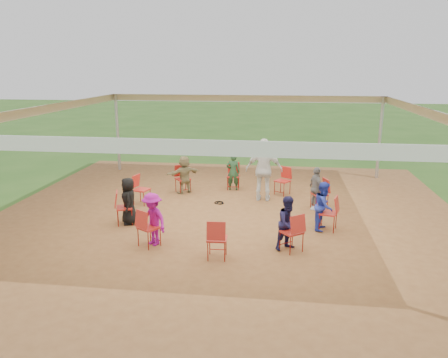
# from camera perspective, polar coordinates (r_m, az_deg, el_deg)

# --- Properties ---
(ground) EXTENTS (80.00, 80.00, 0.00)m
(ground) POSITION_cam_1_polar(r_m,az_deg,el_deg) (12.21, 0.38, -4.85)
(ground) COLOR #2B5319
(ground) RESTS_ON ground
(dirt_patch) EXTENTS (13.00, 13.00, 0.00)m
(dirt_patch) POSITION_cam_1_polar(r_m,az_deg,el_deg) (12.20, 0.38, -4.83)
(dirt_patch) COLOR brown
(dirt_patch) RESTS_ON ground
(tent) EXTENTS (10.33, 10.33, 3.00)m
(tent) POSITION_cam_1_polar(r_m,az_deg,el_deg) (11.64, 0.40, 6.23)
(tent) COLOR #B2B2B7
(tent) RESTS_ON ground
(chair_0) EXTENTS (0.53, 0.52, 0.90)m
(chair_0) POSITION_cam_1_polar(r_m,az_deg,el_deg) (11.36, 13.46, -4.38)
(chair_0) COLOR red
(chair_0) RESTS_ON ground
(chair_1) EXTENTS (0.56, 0.55, 0.90)m
(chair_1) POSITION_cam_1_polar(r_m,az_deg,el_deg) (12.97, 12.37, -1.94)
(chair_1) COLOR red
(chair_1) RESTS_ON ground
(chair_2) EXTENTS (0.59, 0.60, 0.90)m
(chair_2) POSITION_cam_1_polar(r_m,az_deg,el_deg) (14.21, 7.65, -0.28)
(chair_2) COLOR red
(chair_2) RESTS_ON ground
(chair_3) EXTENTS (0.44, 0.46, 0.90)m
(chair_3) POSITION_cam_1_polar(r_m,az_deg,el_deg) (14.72, 1.22, 0.37)
(chair_3) COLOR red
(chair_3) RESTS_ON ground
(chair_4) EXTENTS (0.60, 0.61, 0.90)m
(chair_4) POSITION_cam_1_polar(r_m,az_deg,el_deg) (14.41, -5.39, -0.01)
(chair_4) COLOR red
(chair_4) RESTS_ON ground
(chair_5) EXTENTS (0.53, 0.52, 0.90)m
(chair_5) POSITION_cam_1_polar(r_m,az_deg,el_deg) (13.32, -10.70, -1.41)
(chair_5) COLOR red
(chair_5) RESTS_ON ground
(chair_6) EXTENTS (0.56, 0.55, 0.90)m
(chair_6) POSITION_cam_1_polar(r_m,az_deg,el_deg) (11.76, -12.88, -3.69)
(chair_6) COLOR red
(chair_6) RESTS_ON ground
(chair_7) EXTENTS (0.59, 0.60, 0.90)m
(chair_7) POSITION_cam_1_polar(r_m,az_deg,el_deg) (10.23, -9.79, -6.31)
(chair_7) COLOR red
(chair_7) RESTS_ON ground
(chair_8) EXTENTS (0.44, 0.46, 0.90)m
(chair_8) POSITION_cam_1_polar(r_m,az_deg,el_deg) (9.47, -0.92, -7.83)
(chair_8) COLOR red
(chair_8) RESTS_ON ground
(chair_9) EXTENTS (0.60, 0.61, 0.90)m
(chair_9) POSITION_cam_1_polar(r_m,az_deg,el_deg) (9.95, 8.84, -6.88)
(chair_9) COLOR red
(chair_9) RESTS_ON ground
(person_seated_0) EXTENTS (0.50, 0.68, 1.25)m
(person_seated_0) POSITION_cam_1_polar(r_m,az_deg,el_deg) (11.32, 12.91, -3.45)
(person_seated_0) COLOR #2435AB
(person_seated_0) RESTS_ON ground
(person_seated_1) EXTENTS (0.61, 0.82, 1.25)m
(person_seated_1) POSITION_cam_1_polar(r_m,az_deg,el_deg) (12.87, 11.93, -1.21)
(person_seated_1) COLOR slate
(person_seated_1) RESTS_ON ground
(person_seated_2) EXTENTS (0.47, 0.32, 1.25)m
(person_seated_2) POSITION_cam_1_polar(r_m,az_deg,el_deg) (14.57, 1.19, 0.95)
(person_seated_2) COLOR #23482A
(person_seated_2) RESTS_ON ground
(person_seated_3) EXTENTS (1.17, 1.06, 1.25)m
(person_seated_3) POSITION_cam_1_polar(r_m,az_deg,el_deg) (14.26, -5.20, 0.59)
(person_seated_3) COLOR #8B8055
(person_seated_3) RESTS_ON ground
(person_seated_4) EXTENTS (0.54, 0.69, 1.25)m
(person_seated_4) POSITION_cam_1_polar(r_m,az_deg,el_deg) (11.70, -12.34, -2.82)
(person_seated_4) COLOR black
(person_seated_4) RESTS_ON ground
(person_seated_5) EXTENTS (0.89, 0.78, 1.25)m
(person_seated_5) POSITION_cam_1_polar(r_m,az_deg,el_deg) (10.24, -9.31, -5.19)
(person_seated_5) COLOR #970F82
(person_seated_5) RESTS_ON ground
(person_seated_6) EXTENTS (0.69, 0.65, 1.25)m
(person_seated_6) POSITION_cam_1_polar(r_m,az_deg,el_deg) (9.97, 8.43, -5.71)
(person_seated_6) COLOR #1A183F
(person_seated_6) RESTS_ON ground
(standing_person) EXTENTS (1.14, 0.61, 1.93)m
(standing_person) POSITION_cam_1_polar(r_m,az_deg,el_deg) (13.42, 5.26, 1.19)
(standing_person) COLOR silver
(standing_person) RESTS_ON ground
(cable_coil) EXTENTS (0.32, 0.32, 0.03)m
(cable_coil) POSITION_cam_1_polar(r_m,az_deg,el_deg) (13.29, -0.61, -3.12)
(cable_coil) COLOR black
(cable_coil) RESTS_ON ground
(laptop) EXTENTS (0.30, 0.34, 0.20)m
(laptop) POSITION_cam_1_polar(r_m,az_deg,el_deg) (11.36, 12.07, -3.55)
(laptop) COLOR #B7B7BC
(laptop) RESTS_ON ground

